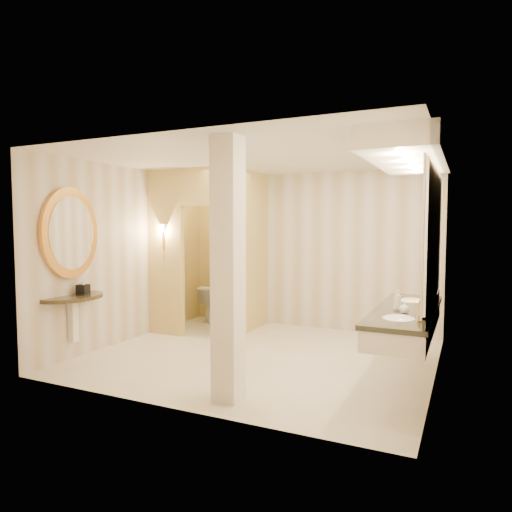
% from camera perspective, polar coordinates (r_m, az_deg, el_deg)
% --- Properties ---
extents(floor, '(4.50, 4.50, 0.00)m').
position_cam_1_polar(floor, '(6.44, 0.50, -12.38)').
color(floor, '#EFE7CE').
rests_on(floor, ground).
extents(ceiling, '(4.50, 4.50, 0.00)m').
position_cam_1_polar(ceiling, '(6.25, 0.52, 12.12)').
color(ceiling, silver).
rests_on(ceiling, wall_back).
extents(wall_back, '(4.50, 0.02, 2.70)m').
position_cam_1_polar(wall_back, '(8.06, 6.42, 0.65)').
color(wall_back, beige).
rests_on(wall_back, floor).
extents(wall_front, '(4.50, 0.02, 2.70)m').
position_cam_1_polar(wall_front, '(4.47, -10.21, -2.07)').
color(wall_front, beige).
rests_on(wall_front, floor).
extents(wall_left, '(0.02, 4.00, 2.70)m').
position_cam_1_polar(wall_left, '(7.42, -15.51, 0.24)').
color(wall_left, beige).
rests_on(wall_left, floor).
extents(wall_right, '(0.02, 4.00, 2.70)m').
position_cam_1_polar(wall_right, '(5.65, 21.75, -1.03)').
color(wall_right, beige).
rests_on(wall_right, floor).
extents(toilet_closet, '(1.50, 1.55, 2.70)m').
position_cam_1_polar(toilet_closet, '(7.57, -4.09, 0.72)').
color(toilet_closet, '#EFE17D').
rests_on(toilet_closet, floor).
extents(wall_sconce, '(0.14, 0.14, 0.42)m').
position_cam_1_polar(wall_sconce, '(7.54, -11.55, 3.27)').
color(wall_sconce, gold).
rests_on(wall_sconce, toilet_closet).
extents(vanity, '(0.75, 2.36, 2.09)m').
position_cam_1_polar(vanity, '(5.33, 18.71, 1.75)').
color(vanity, white).
rests_on(vanity, floor).
extents(console_shelf, '(0.93, 0.93, 1.91)m').
position_cam_1_polar(console_shelf, '(6.52, -22.21, -0.51)').
color(console_shelf, black).
rests_on(console_shelf, floor).
extents(pillar, '(0.27, 0.27, 2.70)m').
position_cam_1_polar(pillar, '(4.66, -3.52, -1.77)').
color(pillar, white).
rests_on(pillar, floor).
extents(tissue_box, '(0.16, 0.16, 0.14)m').
position_cam_1_polar(tissue_box, '(6.55, -20.80, -3.94)').
color(tissue_box, black).
rests_on(tissue_box, console_shelf).
extents(toilet, '(0.39, 0.66, 0.67)m').
position_cam_1_polar(toilet, '(8.67, -5.21, -5.87)').
color(toilet, white).
rests_on(toilet, floor).
extents(soap_bottle_a, '(0.06, 0.06, 0.13)m').
position_cam_1_polar(soap_bottle_a, '(5.36, 17.32, -5.61)').
color(soap_bottle_a, beige).
rests_on(soap_bottle_a, vanity).
extents(soap_bottle_b, '(0.12, 0.12, 0.13)m').
position_cam_1_polar(soap_bottle_b, '(5.10, 18.02, -6.10)').
color(soap_bottle_b, silver).
rests_on(soap_bottle_b, vanity).
extents(soap_bottle_c, '(0.10, 0.10, 0.23)m').
position_cam_1_polar(soap_bottle_c, '(5.25, 17.28, -5.27)').
color(soap_bottle_c, '#C6B28C').
rests_on(soap_bottle_c, vanity).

